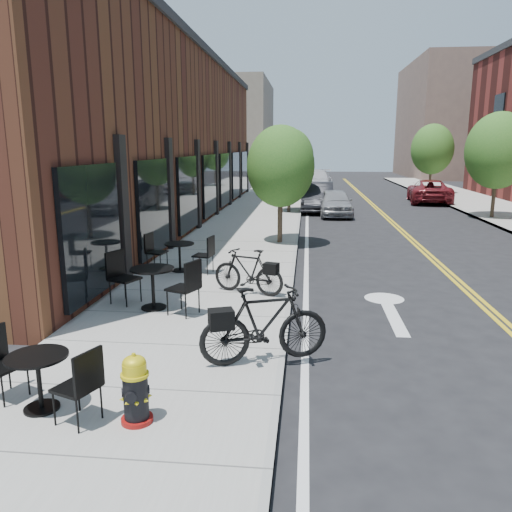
{
  "coord_description": "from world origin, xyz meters",
  "views": [
    {
      "loc": [
        0.28,
        -7.36,
        3.24
      ],
      "look_at": [
        -0.76,
        2.77,
        1.0
      ],
      "focal_mm": 35.0,
      "sensor_mm": 36.0,
      "label": 1
    }
  ],
  "objects": [
    {
      "name": "ground",
      "position": [
        0.0,
        0.0,
        0.0
      ],
      "size": [
        120.0,
        120.0,
        0.0
      ],
      "primitive_type": "plane",
      "color": "black",
      "rests_on": "ground"
    },
    {
      "name": "sidewalk_near",
      "position": [
        -2.0,
        10.0,
        0.06
      ],
      "size": [
        4.0,
        70.0,
        0.12
      ],
      "primitive_type": "cube",
      "color": "#9E9B93",
      "rests_on": "ground"
    },
    {
      "name": "building_near",
      "position": [
        -6.5,
        14.0,
        3.5
      ],
      "size": [
        5.0,
        28.0,
        7.0
      ],
      "primitive_type": "cube",
      "color": "#411D15",
      "rests_on": "ground"
    },
    {
      "name": "bg_building_left",
      "position": [
        -8.0,
        48.0,
        5.0
      ],
      "size": [
        8.0,
        14.0,
        10.0
      ],
      "primitive_type": "cube",
      "color": "#726656",
      "rests_on": "ground"
    },
    {
      "name": "bg_building_right",
      "position": [
        16.0,
        50.0,
        6.0
      ],
      "size": [
        10.0,
        16.0,
        12.0
      ],
      "primitive_type": "cube",
      "color": "brown",
      "rests_on": "ground"
    },
    {
      "name": "tree_near_a",
      "position": [
        -0.6,
        9.0,
        2.6
      ],
      "size": [
        2.2,
        2.2,
        3.81
      ],
      "color": "#382B1E",
      "rests_on": "sidewalk_near"
    },
    {
      "name": "tree_near_b",
      "position": [
        -0.6,
        17.0,
        2.71
      ],
      "size": [
        2.3,
        2.3,
        3.98
      ],
      "color": "#382B1E",
      "rests_on": "sidewalk_near"
    },
    {
      "name": "tree_near_c",
      "position": [
        -0.6,
        25.0,
        2.53
      ],
      "size": [
        2.1,
        2.1,
        3.67
      ],
      "color": "#382B1E",
      "rests_on": "sidewalk_near"
    },
    {
      "name": "tree_near_d",
      "position": [
        -0.6,
        33.0,
        2.79
      ],
      "size": [
        2.4,
        2.4,
        4.11
      ],
      "color": "#382B1E",
      "rests_on": "sidewalk_near"
    },
    {
      "name": "tree_far_b",
      "position": [
        8.6,
        16.0,
        3.06
      ],
      "size": [
        2.8,
        2.8,
        4.62
      ],
      "color": "#382B1E",
      "rests_on": "sidewalk_far"
    },
    {
      "name": "tree_far_c",
      "position": [
        8.6,
        28.0,
        3.06
      ],
      "size": [
        2.8,
        2.8,
        4.62
      ],
      "color": "#382B1E",
      "rests_on": "sidewalk_far"
    },
    {
      "name": "fire_hydrant",
      "position": [
        -1.63,
        -2.29,
        0.52
      ],
      "size": [
        0.48,
        0.48,
        0.85
      ],
      "rotation": [
        0.0,
        0.0,
        0.39
      ],
      "color": "maroon",
      "rests_on": "sidewalk_near"
    },
    {
      "name": "bicycle_left",
      "position": [
        -0.95,
        2.97,
        0.62
      ],
      "size": [
        1.71,
        1.01,
        0.99
      ],
      "primitive_type": "imported",
      "rotation": [
        0.0,
        0.0,
        -1.93
      ],
      "color": "black",
      "rests_on": "sidewalk_near"
    },
    {
      "name": "bicycle_right",
      "position": [
        -0.3,
        -0.5,
        0.7
      ],
      "size": [
        2.01,
        1.2,
        1.17
      ],
      "primitive_type": "imported",
      "rotation": [
        0.0,
        0.0,
        1.93
      ],
      "color": "black",
      "rests_on": "sidewalk_near"
    },
    {
      "name": "bistro_set_a",
      "position": [
        -2.88,
        -2.13,
        0.58
      ],
      "size": [
        1.72,
        1.01,
        0.91
      ],
      "rotation": [
        0.0,
        0.0,
        -0.37
      ],
      "color": "black",
      "rests_on": "sidewalk_near"
    },
    {
      "name": "bistro_set_b",
      "position": [
        -2.69,
        1.78,
        0.65
      ],
      "size": [
        2.0,
        1.22,
        1.06
      ],
      "rotation": [
        0.0,
        0.0,
        -0.4
      ],
      "color": "black",
      "rests_on": "sidewalk_near"
    },
    {
      "name": "bistro_set_c",
      "position": [
        -2.92,
        4.78,
        0.59
      ],
      "size": [
        1.79,
        0.89,
        0.94
      ],
      "rotation": [
        0.0,
        0.0,
        -0.2
      ],
      "color": "black",
      "rests_on": "sidewalk_near"
    },
    {
      "name": "parked_car_a",
      "position": [
        1.6,
        16.61,
        0.64
      ],
      "size": [
        1.63,
        3.78,
        1.27
      ],
      "primitive_type": "imported",
      "rotation": [
        0.0,
        0.0,
        0.03
      ],
      "color": "gray",
      "rests_on": "ground"
    },
    {
      "name": "parked_car_b",
      "position": [
        0.8,
        18.32,
        0.73
      ],
      "size": [
        1.64,
        4.46,
        1.46
      ],
      "primitive_type": "imported",
      "rotation": [
        0.0,
        0.0,
        -0.02
      ],
      "color": "black",
      "rests_on": "ground"
    },
    {
      "name": "parked_car_c",
      "position": [
        0.85,
        28.52,
        0.81
      ],
      "size": [
        2.72,
        5.74,
        1.62
      ],
      "primitive_type": "imported",
      "rotation": [
        0.0,
        0.0,
        -0.08
      ],
      "color": "silver",
      "rests_on": "ground"
    },
    {
      "name": "parked_car_far",
      "position": [
        7.4,
        22.89,
        0.68
      ],
      "size": [
        2.82,
        5.11,
        1.35
      ],
      "primitive_type": "imported",
      "rotation": [
        0.0,
        0.0,
        3.02
      ],
      "color": "maroon",
      "rests_on": "ground"
    }
  ]
}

